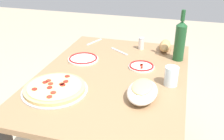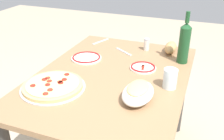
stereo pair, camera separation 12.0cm
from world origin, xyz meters
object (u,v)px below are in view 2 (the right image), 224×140
baked_pasta_dish (138,92)px  spice_shaker (146,45)px  dining_table (112,92)px  bread_loaf (171,48)px  side_plate_near (86,58)px  water_glass (170,79)px  side_plate_far (143,67)px  wine_bottle (184,42)px  pepperoni_pizza (53,86)px

baked_pasta_dish → spice_shaker: spice_shaker is taller
dining_table → bread_loaf: 0.56m
dining_table → baked_pasta_dish: size_ratio=4.98×
dining_table → baked_pasta_dish: baked_pasta_dish is taller
baked_pasta_dish → side_plate_near: 0.58m
water_glass → side_plate_far: size_ratio=0.66×
wine_bottle → water_glass: 0.37m
bread_loaf → wine_bottle: bearing=34.6°
dining_table → side_plate_near: size_ratio=5.93×
pepperoni_pizza → water_glass: 0.63m
side_plate_near → bread_loaf: (-0.32, 0.51, 0.03)m
pepperoni_pizza → wine_bottle: bearing=134.4°
spice_shaker → wine_bottle: bearing=65.7°
pepperoni_pizza → wine_bottle: (-0.59, 0.60, 0.12)m
side_plate_near → side_plate_far: (0.01, 0.39, 0.00)m
wine_bottle → side_plate_near: (0.17, -0.61, -0.13)m
baked_pasta_dish → side_plate_far: size_ratio=1.48×
pepperoni_pizza → side_plate_near: bearing=-179.5°
side_plate_far → dining_table: bearing=-46.8°
pepperoni_pizza → side_plate_near: (-0.41, -0.00, -0.01)m
water_glass → side_plate_far: 0.26m
wine_bottle → water_glass: (0.36, -0.02, -0.08)m
side_plate_far → bread_loaf: bread_loaf is taller
wine_bottle → bread_loaf: bearing=-145.4°
side_plate_near → spice_shaker: (-0.30, 0.34, 0.03)m
dining_table → spice_shaker: bearing=168.1°
dining_table → wine_bottle: size_ratio=3.60×
side_plate_near → bread_loaf: size_ratio=1.09×
dining_table → spice_shaker: (-0.45, 0.09, 0.17)m
dining_table → water_glass: (0.03, 0.34, 0.18)m
baked_pasta_dish → bread_loaf: size_ratio=1.30×
bread_loaf → baked_pasta_dish: bearing=-4.2°
side_plate_near → water_glass: bearing=72.6°
dining_table → pepperoni_pizza: 0.38m
dining_table → water_glass: water_glass is taller
side_plate_near → bread_loaf: bearing=122.2°
pepperoni_pizza → baked_pasta_dish: (-0.06, 0.45, 0.03)m
wine_bottle → bread_loaf: size_ratio=1.80×
water_glass → spice_shaker: 0.54m
wine_bottle → bread_loaf: (-0.14, -0.10, -0.10)m
wine_bottle → dining_table: bearing=-48.0°
side_plate_near → spice_shaker: 0.45m
baked_pasta_dish → wine_bottle: 0.56m
baked_pasta_dish → side_plate_near: baked_pasta_dish is taller
baked_pasta_dish → wine_bottle: bearing=164.3°
side_plate_near → baked_pasta_dish: bearing=52.2°
dining_table → side_plate_far: 0.25m
dining_table → spice_shaker: size_ratio=13.75×
dining_table → pepperoni_pizza: bearing=-42.4°
dining_table → spice_shaker: spice_shaker is taller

